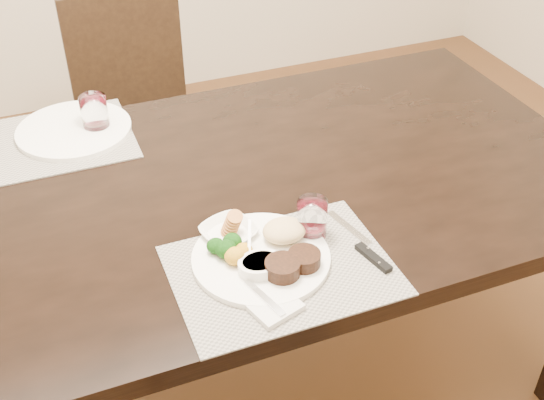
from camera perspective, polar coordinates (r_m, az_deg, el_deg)
name	(u,v)px	position (r m, az deg, el deg)	size (l,w,h in m)	color
ground_plane	(223,385)	(2.20, -4.13, -15.22)	(4.50, 4.50, 0.00)	#4A2F17
dining_table	(211,217)	(1.72, -5.09, -1.41)	(2.00, 1.00, 0.75)	black
chair_far	(137,106)	(2.58, -11.22, 7.69)	(0.42, 0.42, 0.90)	black
placemat_near	(282,270)	(1.44, 0.83, -5.90)	(0.46, 0.34, 0.00)	gray
placemat_far	(46,142)	(1.95, -18.41, 4.61)	(0.46, 0.34, 0.00)	gray
dinner_plate	(268,254)	(1.45, -0.37, -4.50)	(0.30, 0.30, 0.05)	white
napkin_fork	(261,294)	(1.38, -0.93, -7.85)	(0.14, 0.19, 0.02)	white
steak_knife	(367,250)	(1.49, 7.96, -4.18)	(0.05, 0.24, 0.01)	white
cracker_bowl	(229,232)	(1.51, -3.65, -2.71)	(0.15, 0.15, 0.05)	white
sauce_ramekin	(260,266)	(1.42, -0.98, -5.58)	(0.10, 0.14, 0.08)	white
wine_glass_near	(312,220)	(1.50, 3.36, -1.70)	(0.07, 0.07, 0.09)	white
far_plate	(74,130)	(1.97, -16.23, 5.68)	(0.31, 0.31, 0.01)	white
wine_glass_far	(95,115)	(1.94, -14.59, 6.89)	(0.07, 0.07, 0.10)	white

